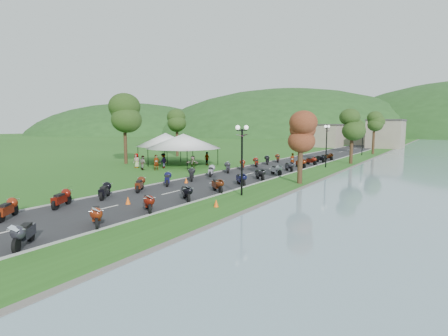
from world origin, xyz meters
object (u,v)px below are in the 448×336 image
Objects in this scene: vendor_tent_main at (183,150)px; pedestrian_a at (157,170)px; pedestrian_c at (164,168)px; pedestrian_b at (143,170)px.

vendor_tent_main is 5.49m from pedestrian_a.
pedestrian_a is 0.99× the size of pedestrian_c.
vendor_tent_main is 3.75× the size of pedestrian_b.
vendor_tent_main is 6.18m from pedestrian_b.
pedestrian_c is (-0.69, 1.88, 0.00)m from pedestrian_a.
pedestrian_c is at bearing -97.48° from vendor_tent_main.
vendor_tent_main is at bearing 165.00° from pedestrian_c.
pedestrian_b is at bearing -101.96° from vendor_tent_main.
pedestrian_c is (-0.42, -3.22, -2.00)m from vendor_tent_main.
pedestrian_c reaches higher than pedestrian_b.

